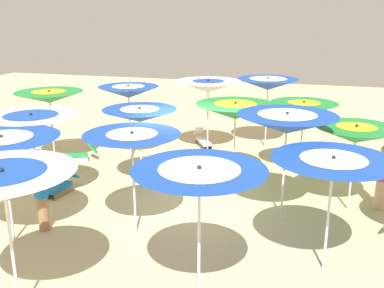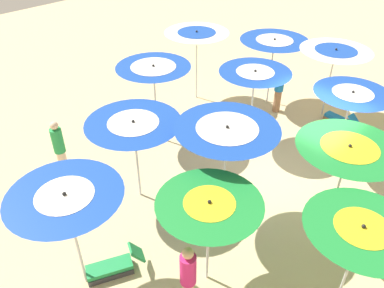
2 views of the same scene
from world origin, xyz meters
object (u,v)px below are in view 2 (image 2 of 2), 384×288
Objects in this scene: beach_umbrella_5 at (347,155)px; lounger_1 at (340,119)px; beach_umbrella_7 at (335,55)px; beach_umbrella_4 at (360,235)px; beach_umbrella_9 at (227,136)px; beach_umbrella_8 at (209,211)px; beach_umbrella_15 at (197,38)px; lounger_0 at (113,266)px; lounger_4 at (141,128)px; beachgoer_1 at (279,88)px; beach_umbrella_10 at (255,77)px; beach_umbrella_12 at (66,202)px; beach_umbrella_11 at (274,44)px; beach_umbrella_13 at (134,128)px; beach_umbrella_14 at (154,73)px; beach_umbrella_6 at (351,99)px; beachgoer_0 at (59,148)px; beachgoer_2 at (188,278)px.

beach_umbrella_5 is 2.00× the size of lounger_1.
beach_umbrella_4 is at bearing -58.39° from beach_umbrella_7.
beach_umbrella_9 reaches higher than lounger_1.
beach_umbrella_15 reaches higher than beach_umbrella_8.
lounger_4 reaches higher than lounger_0.
lounger_1 is at bearing 90.00° from beach_umbrella_9.
beach_umbrella_4 is at bearing -19.79° from beachgoer_1.
beach_umbrella_12 reaches higher than beach_umbrella_10.
beach_umbrella_11 is at bearing 117.06° from beach_umbrella_8.
beach_umbrella_12 is at bearing -119.26° from beach_umbrella_5.
beach_umbrella_5 is 1.04× the size of beach_umbrella_13.
beach_umbrella_14 is (-2.89, -4.93, 0.05)m from beach_umbrella_7.
beach_umbrella_4 is 4.70m from beach_umbrella_6.
beach_umbrella_8 is 0.92× the size of beach_umbrella_11.
beach_umbrella_4 is 7.08m from lounger_1.
lounger_0 is at bearing -51.97° from beach_umbrella_13.
beach_umbrella_5 is 0.97× the size of beach_umbrella_12.
beach_umbrella_6 is at bearing 56.26° from beachgoer_0.
beachgoer_0 is at bearing -116.64° from beach_umbrella_10.
beach_umbrella_9 is at bearing -42.28° from beachgoer_1.
beach_umbrella_11 is 1.43× the size of beachgoer_2.
beach_umbrella_6 is 1.83× the size of lounger_0.
beach_umbrella_12 is 0.99× the size of beach_umbrella_14.
beach_umbrella_6 reaches higher than beach_umbrella_4.
beach_umbrella_7 reaches higher than lounger_0.
lounger_0 is 1.07× the size of lounger_1.
lounger_1 is 0.89× the size of lounger_4.
beach_umbrella_8 is 1.29m from beachgoer_2.
beach_umbrella_10 is 1.86× the size of lounger_0.
beach_umbrella_6 is 1.35× the size of beachgoer_1.
beach_umbrella_6 is at bearing 3.78° from beachgoer_1.
beach_umbrella_11 is 1.88× the size of lounger_0.
beachgoer_1 is at bearing 101.05° from beach_umbrella_10.
beachgoer_1 is (-1.47, 7.88, 0.69)m from lounger_0.
beach_umbrella_13 is at bearing -100.08° from beach_umbrella_7.
beach_umbrella_7 is at bearing -153.95° from lounger_0.
beachgoer_1 is at bearing 133.74° from beach_umbrella_4.
beachgoer_1 is 7.96m from beachgoer_2.
beach_umbrella_5 is at bearing 31.79° from beach_umbrella_13.
beach_umbrella_14 is (-4.52, -2.79, 0.13)m from beach_umbrella_6.
beach_umbrella_15 reaches higher than beach_umbrella_12.
beach_umbrella_15 is at bearing -150.59° from beach_umbrella_7.
beach_umbrella_4 reaches higher than lounger_1.
beachgoer_2 is at bearing -62.86° from beach_umbrella_10.
beach_umbrella_4 is 2.53m from beach_umbrella_8.
lounger_0 is 0.95× the size of lounger_4.
beachgoer_1 reaches higher than lounger_4.
beach_umbrella_9 reaches higher than beach_umbrella_12.
lounger_0 is (-0.49, -2.82, -2.11)m from beach_umbrella_9.
beach_umbrella_11 is 2.57m from beach_umbrella_15.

